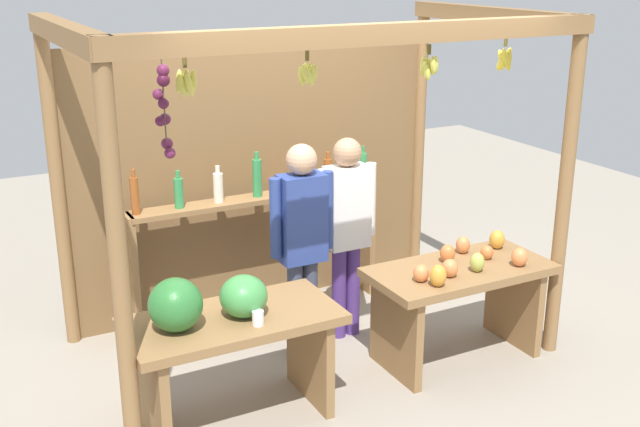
# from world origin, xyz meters

# --- Properties ---
(ground_plane) EXTENTS (12.00, 12.00, 0.00)m
(ground_plane) POSITION_xyz_m (0.00, 0.00, 0.00)
(ground_plane) COLOR gray
(ground_plane) RESTS_ON ground
(market_stall) EXTENTS (3.23, 1.89, 2.42)m
(market_stall) POSITION_xyz_m (-0.00, 0.42, 1.40)
(market_stall) COLOR olive
(market_stall) RESTS_ON ground
(fruit_counter_left) EXTENTS (1.31, 0.64, 1.02)m
(fruit_counter_left) POSITION_xyz_m (-0.92, -0.67, 0.63)
(fruit_counter_left) COLOR olive
(fruit_counter_left) RESTS_ON ground
(fruit_counter_right) EXTENTS (1.31, 0.64, 0.86)m
(fruit_counter_right) POSITION_xyz_m (0.86, -0.67, 0.54)
(fruit_counter_right) COLOR olive
(fruit_counter_right) RESTS_ON ground
(bottle_shelf_unit) EXTENTS (2.07, 0.22, 1.36)m
(bottle_shelf_unit) POSITION_xyz_m (-0.11, 0.67, 0.80)
(bottle_shelf_unit) COLOR olive
(bottle_shelf_unit) RESTS_ON ground
(vendor_man) EXTENTS (0.48, 0.21, 1.58)m
(vendor_man) POSITION_xyz_m (-0.11, -0.12, 0.94)
(vendor_man) COLOR #41465E
(vendor_man) RESTS_ON ground
(vendor_woman) EXTENTS (0.48, 0.21, 1.55)m
(vendor_woman) POSITION_xyz_m (0.33, 0.02, 0.92)
(vendor_woman) COLOR #4B2F7A
(vendor_woman) RESTS_ON ground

